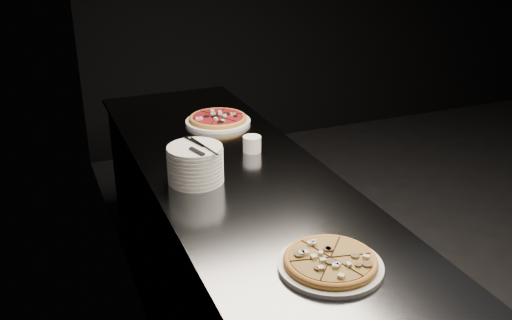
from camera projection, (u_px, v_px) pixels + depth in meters
name	position (u px, v px, depth m)	size (l,w,h in m)	color
wall_left	(139.00, 66.00, 2.08)	(0.02, 5.00, 2.80)	black
counter	(237.00, 262.00, 2.58)	(0.74, 2.44, 0.92)	slate
pizza_mushroom	(330.00, 262.00, 1.73)	(0.34, 0.34, 0.04)	white
pizza_tomato	(218.00, 119.00, 2.93)	(0.33, 0.33, 0.04)	white
plate_stack	(195.00, 164.00, 2.27)	(0.22, 0.22, 0.15)	white
cutlery	(198.00, 147.00, 2.23)	(0.07, 0.24, 0.01)	silver
ramekin	(252.00, 144.00, 2.57)	(0.08, 0.08, 0.07)	white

